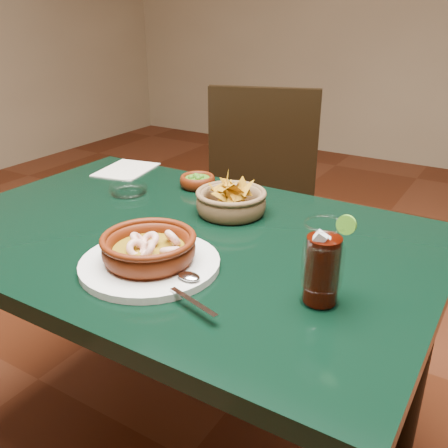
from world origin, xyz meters
The scene contains 8 objects.
dining_table centered at (0.00, 0.00, 0.65)m, with size 1.20×0.80×0.75m.
dining_chair centered at (-0.16, 0.71, 0.53)m, with size 0.57×0.57×0.97m.
shrimp_plate centered at (0.06, -0.17, 0.78)m, with size 0.37×0.29×0.08m.
chip_basket centered at (0.05, 0.16, 0.78)m, with size 0.21×0.21×0.13m.
guacamole_ramekin centered at (-0.14, 0.29, 0.77)m, with size 0.12×0.12×0.04m.
cola_drink centered at (0.40, -0.11, 0.83)m, with size 0.16×0.16×0.18m.
glass_ashtray centered at (-0.28, 0.14, 0.76)m, with size 0.12×0.12×0.03m.
paper_menu centered at (-0.44, 0.30, 0.75)m, with size 0.18×0.22×0.00m.
Camera 1 is at (0.66, -0.87, 1.25)m, focal length 40.00 mm.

